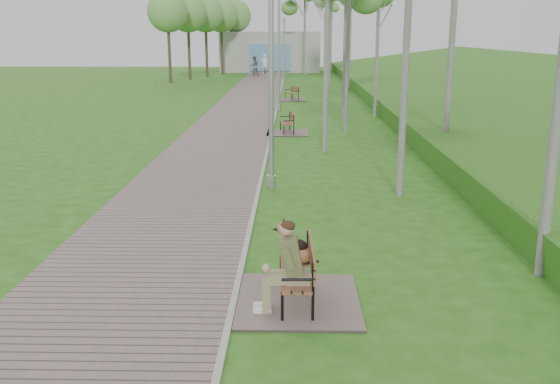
# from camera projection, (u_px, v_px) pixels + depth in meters

# --- Properties ---
(ground) EXTENTS (120.00, 120.00, 0.00)m
(ground) POSITION_uv_depth(u_px,v_px,m) (256.00, 201.00, 14.99)
(ground) COLOR #275811
(ground) RESTS_ON ground
(walkway) EXTENTS (3.50, 67.00, 0.04)m
(walkway) POSITION_uv_depth(u_px,v_px,m) (248.00, 102.00, 35.84)
(walkway) COLOR #71625B
(walkway) RESTS_ON ground
(kerb) EXTENTS (0.10, 67.00, 0.05)m
(kerb) POSITION_uv_depth(u_px,v_px,m) (278.00, 102.00, 35.80)
(kerb) COLOR #999993
(kerb) RESTS_ON ground
(embankment) EXTENTS (14.00, 70.00, 1.60)m
(embankment) POSITION_uv_depth(u_px,v_px,m) (496.00, 106.00, 34.11)
(embankment) COLOR #44892C
(embankment) RESTS_ON ground
(building_north) EXTENTS (10.00, 5.20, 4.00)m
(building_north) POSITION_uv_depth(u_px,v_px,m) (271.00, 52.00, 63.89)
(building_north) COLOR #9E9E99
(building_north) RESTS_ON ground
(bench_main) EXTENTS (1.82, 2.03, 1.59)m
(bench_main) POSITION_uv_depth(u_px,v_px,m) (292.00, 275.00, 9.22)
(bench_main) COLOR #71625B
(bench_main) RESTS_ON ground
(bench_second) EXTENTS (1.66, 1.85, 1.02)m
(bench_second) POSITION_uv_depth(u_px,v_px,m) (287.00, 129.00, 24.96)
(bench_second) COLOR #71625B
(bench_second) RESTS_ON ground
(bench_third) EXTENTS (1.61, 1.79, 0.99)m
(bench_third) POSITION_uv_depth(u_px,v_px,m) (292.00, 97.00, 37.27)
(bench_third) COLOR #71625B
(bench_third) RESTS_ON ground
(lamp_post_near) EXTENTS (0.23, 0.23, 5.90)m
(lamp_post_near) POSITION_uv_depth(u_px,v_px,m) (271.00, 81.00, 15.50)
(lamp_post_near) COLOR #9FA1A6
(lamp_post_near) RESTS_ON ground
(lamp_post_second) EXTENTS (0.23, 0.23, 5.88)m
(lamp_post_second) POSITION_uv_depth(u_px,v_px,m) (279.00, 57.00, 31.19)
(lamp_post_second) COLOR #9FA1A6
(lamp_post_second) RESTS_ON ground
(lamp_post_third) EXTENTS (0.19, 0.19, 4.87)m
(lamp_post_third) POSITION_uv_depth(u_px,v_px,m) (284.00, 58.00, 41.67)
(lamp_post_third) COLOR #9FA1A6
(lamp_post_third) RESTS_ON ground
(pedestrian_near) EXTENTS (0.71, 0.48, 1.92)m
(pedestrian_near) POSITION_uv_depth(u_px,v_px,m) (265.00, 64.00, 59.92)
(pedestrian_near) COLOR white
(pedestrian_near) RESTS_ON ground
(pedestrian_far) EXTENTS (1.05, 0.91, 1.85)m
(pedestrian_far) POSITION_uv_depth(u_px,v_px,m) (254.00, 66.00, 57.32)
(pedestrian_far) COLOR gray
(pedestrian_far) RESTS_ON ground
(birch_distant_b) EXTENTS (2.57, 2.57, 8.17)m
(birch_distant_b) POSITION_uv_depth(u_px,v_px,m) (332.00, 6.00, 61.87)
(birch_distant_b) COLOR silver
(birch_distant_b) RESTS_ON ground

